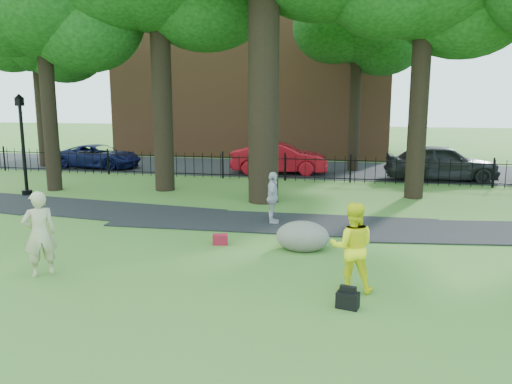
% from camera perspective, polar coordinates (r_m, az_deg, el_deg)
% --- Properties ---
extents(ground, '(120.00, 120.00, 0.00)m').
position_cam_1_polar(ground, '(11.93, -5.95, -7.79)').
color(ground, '#377127').
rests_on(ground, ground).
extents(footpath, '(36.07, 3.85, 0.03)m').
position_cam_1_polar(footpath, '(15.33, 2.20, -3.57)').
color(footpath, black).
rests_on(footpath, ground).
extents(street, '(80.00, 7.00, 0.02)m').
position_cam_1_polar(street, '(27.23, 4.64, 2.65)').
color(street, black).
rests_on(street, ground).
extents(iron_fence, '(44.00, 0.04, 1.20)m').
position_cam_1_polar(iron_fence, '(23.23, 3.32, 2.79)').
color(iron_fence, black).
rests_on(iron_fence, ground).
extents(brick_building, '(18.00, 8.00, 12.00)m').
position_cam_1_polar(brick_building, '(35.63, 0.01, 14.22)').
color(brick_building, brown).
rests_on(brick_building, ground).
extents(woman, '(0.80, 0.78, 1.85)m').
position_cam_1_polar(woman, '(11.59, -23.50, -4.41)').
color(woman, '#C2B585').
rests_on(woman, ground).
extents(man, '(0.92, 0.74, 1.79)m').
position_cam_1_polar(man, '(10.00, 10.95, -6.20)').
color(man, '#FBF415').
rests_on(man, ground).
extents(pedestrian, '(0.48, 0.97, 1.60)m').
position_cam_1_polar(pedestrian, '(15.09, 1.92, -0.69)').
color(pedestrian, '#B3B4B9').
rests_on(pedestrian, ground).
extents(boulder, '(1.60, 1.40, 0.79)m').
position_cam_1_polar(boulder, '(12.66, 5.35, -4.83)').
color(boulder, '#6C675A').
rests_on(boulder, ground).
extents(lamppost, '(0.39, 0.39, 3.95)m').
position_cam_1_polar(lamppost, '(21.42, -25.07, 4.75)').
color(lamppost, black).
rests_on(lamppost, ground).
extents(backpack, '(0.44, 0.33, 0.30)m').
position_cam_1_polar(backpack, '(9.43, 10.44, -12.05)').
color(backpack, black).
rests_on(backpack, ground).
extents(red_bag, '(0.44, 0.34, 0.27)m').
position_cam_1_polar(red_bag, '(13.12, -4.11, -5.44)').
color(red_bag, maroon).
rests_on(red_bag, ground).
extents(red_sedan, '(4.97, 2.14, 1.59)m').
position_cam_1_polar(red_sedan, '(25.34, 2.69, 3.89)').
color(red_sedan, '#AE0D19').
rests_on(red_sedan, ground).
extents(navy_van, '(4.79, 2.55, 1.28)m').
position_cam_1_polar(navy_van, '(28.79, -17.48, 3.91)').
color(navy_van, '#0C103C').
rests_on(navy_van, ground).
extents(grey_car, '(5.18, 2.49, 1.71)m').
position_cam_1_polar(grey_car, '(24.65, 20.39, 3.19)').
color(grey_car, black).
rests_on(grey_car, ground).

